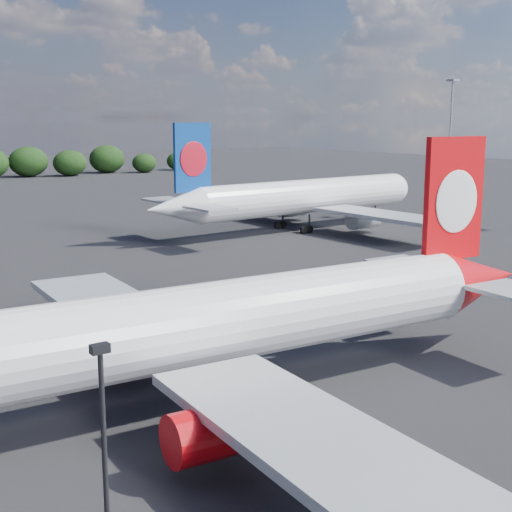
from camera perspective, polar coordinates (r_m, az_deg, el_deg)
qantas_airliner at (r=43.73m, az=-1.54°, el=-5.25°), size 48.20×45.87×15.72m
china_southern_airliner at (r=109.02m, az=3.36°, el=4.65°), size 50.09×47.55×16.38m
apron_lamp_post at (r=22.70m, az=-11.89°, el=-18.29°), size 0.55×0.30×10.73m
floodlight_mast_near at (r=127.87m, az=15.29°, el=9.73°), size 1.60×1.60×23.39m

